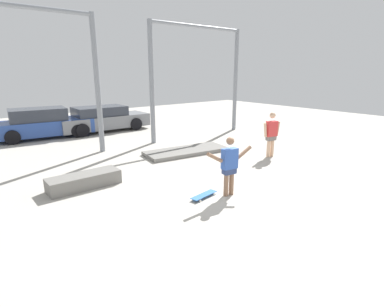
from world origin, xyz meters
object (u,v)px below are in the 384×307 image
(manual_pad, at_px, (186,151))
(parked_car_grey, at_px, (103,119))
(grind_box, at_px, (84,181))
(skateboarder, at_px, (229,164))
(skateboard, at_px, (204,195))
(bystander, at_px, (271,133))
(parked_car_blue, at_px, (42,124))

(manual_pad, bearing_deg, parked_car_grey, 96.96)
(grind_box, bearing_deg, skateboarder, -45.97)
(skateboard, xyz_separation_m, bystander, (4.32, 1.31, 0.83))
(skateboard, relative_size, parked_car_grey, 0.18)
(skateboarder, distance_m, skateboard, 1.01)
(manual_pad, relative_size, parked_car_blue, 0.72)
(skateboarder, relative_size, manual_pad, 0.47)
(skateboarder, height_order, manual_pad, skateboarder)
(skateboard, height_order, parked_car_grey, parked_car_grey)
(skateboarder, distance_m, manual_pad, 4.28)
(grind_box, bearing_deg, manual_pad, 14.30)
(bystander, bearing_deg, skateboard, 28.03)
(grind_box, height_order, manual_pad, grind_box)
(skateboarder, distance_m, grind_box, 3.94)
(skateboarder, xyz_separation_m, parked_car_grey, (0.85, 10.10, -0.20))
(bystander, bearing_deg, grind_box, 0.47)
(skateboarder, bearing_deg, manual_pad, 75.11)
(grind_box, xyz_separation_m, manual_pad, (4.31, 1.10, -0.12))
(grind_box, relative_size, manual_pad, 0.59)
(skateboard, distance_m, bystander, 4.59)
(skateboard, bearing_deg, parked_car_blue, 88.74)
(parked_car_grey, bearing_deg, parked_car_blue, 176.62)
(parked_car_grey, bearing_deg, skateboard, -98.01)
(grind_box, bearing_deg, parked_car_blue, 84.97)
(grind_box, relative_size, bystander, 1.16)
(skateboarder, distance_m, bystander, 4.05)
(parked_car_blue, distance_m, parked_car_grey, 2.90)
(manual_pad, distance_m, parked_car_blue, 7.39)
(parked_car_blue, relative_size, parked_car_grey, 0.97)
(skateboard, bearing_deg, grind_box, 120.40)
(skateboard, height_order, manual_pad, manual_pad)
(parked_car_blue, distance_m, bystander, 10.45)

